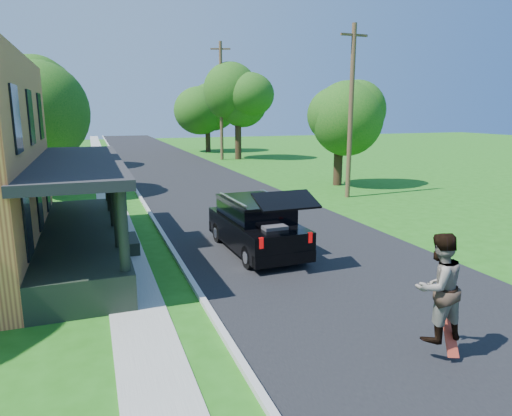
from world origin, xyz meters
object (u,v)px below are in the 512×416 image
object	(u,v)px
tree_right_near	(339,114)
black_suv	(256,225)
utility_pole_near	(351,111)
skateboarder	(438,287)

from	to	relation	value
tree_right_near	black_suv	bearing A→B (deg)	-130.02
tree_right_near	utility_pole_near	bearing A→B (deg)	-111.79
skateboarder	utility_pole_near	world-z (taller)	utility_pole_near
black_suv	skateboarder	bearing A→B (deg)	-85.43
black_suv	skateboarder	xyz separation A→B (m)	(0.84, -7.45, 0.54)
black_suv	utility_pole_near	bearing A→B (deg)	41.25
tree_right_near	utility_pole_near	distance (m)	4.16
tree_right_near	utility_pole_near	size ratio (longest dim) A/B	0.76
skateboarder	tree_right_near	bearing A→B (deg)	-118.40
black_suv	utility_pole_near	size ratio (longest dim) A/B	0.57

